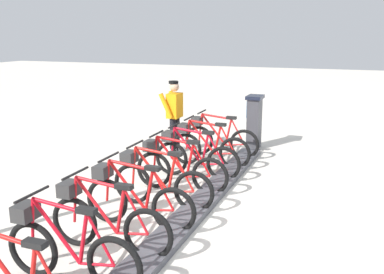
{
  "coord_description": "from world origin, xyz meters",
  "views": [
    {
      "loc": [
        -2.21,
        5.73,
        2.71
      ],
      "look_at": [
        0.5,
        -1.37,
        0.9
      ],
      "focal_mm": 40.83,
      "sensor_mm": 36.0,
      "label": 1
    }
  ],
  "objects_px": {
    "payment_kiosk": "(254,121)",
    "bike_docked_2": "(193,156)",
    "bike_docked_0": "(218,138)",
    "bike_docked_5": "(134,198)",
    "bike_docked_7": "(66,248)",
    "bike_docked_4": "(158,181)",
    "bike_docked_3": "(177,168)",
    "worker_near_rack": "(174,114)",
    "bike_docked_1": "(207,146)",
    "bike_docked_6": "(105,220)"
  },
  "relations": [
    {
      "from": "bike_docked_0",
      "to": "bike_docked_1",
      "type": "xyz_separation_m",
      "value": [
        0.0,
        0.79,
        0.0
      ]
    },
    {
      "from": "bike_docked_1",
      "to": "bike_docked_3",
      "type": "relative_size",
      "value": 1.0
    },
    {
      "from": "payment_kiosk",
      "to": "bike_docked_1",
      "type": "relative_size",
      "value": 0.74
    },
    {
      "from": "bike_docked_1",
      "to": "bike_docked_2",
      "type": "height_order",
      "value": "same"
    },
    {
      "from": "bike_docked_4",
      "to": "bike_docked_1",
      "type": "bearing_deg",
      "value": -90.0
    },
    {
      "from": "bike_docked_4",
      "to": "bike_docked_7",
      "type": "distance_m",
      "value": 2.36
    },
    {
      "from": "bike_docked_0",
      "to": "bike_docked_5",
      "type": "distance_m",
      "value": 3.93
    },
    {
      "from": "bike_docked_1",
      "to": "bike_docked_7",
      "type": "relative_size",
      "value": 1.0
    },
    {
      "from": "worker_near_rack",
      "to": "bike_docked_7",
      "type": "bearing_deg",
      "value": 101.0
    },
    {
      "from": "bike_docked_5",
      "to": "worker_near_rack",
      "type": "height_order",
      "value": "worker_near_rack"
    },
    {
      "from": "bike_docked_2",
      "to": "bike_docked_3",
      "type": "xyz_separation_m",
      "value": [
        0.0,
        0.79,
        0.0
      ]
    },
    {
      "from": "bike_docked_0",
      "to": "bike_docked_7",
      "type": "height_order",
      "value": "same"
    },
    {
      "from": "bike_docked_2",
      "to": "bike_docked_3",
      "type": "relative_size",
      "value": 1.0
    },
    {
      "from": "payment_kiosk",
      "to": "bike_docked_5",
      "type": "bearing_deg",
      "value": 83.43
    },
    {
      "from": "payment_kiosk",
      "to": "bike_docked_0",
      "type": "xyz_separation_m",
      "value": [
        0.57,
        1.04,
        -0.24
      ]
    },
    {
      "from": "bike_docked_4",
      "to": "bike_docked_5",
      "type": "height_order",
      "value": "same"
    },
    {
      "from": "bike_docked_4",
      "to": "bike_docked_7",
      "type": "relative_size",
      "value": 1.0
    },
    {
      "from": "bike_docked_2",
      "to": "bike_docked_4",
      "type": "relative_size",
      "value": 1.0
    },
    {
      "from": "bike_docked_5",
      "to": "bike_docked_2",
      "type": "bearing_deg",
      "value": -90.0
    },
    {
      "from": "bike_docked_5",
      "to": "bike_docked_6",
      "type": "height_order",
      "value": "same"
    },
    {
      "from": "bike_docked_4",
      "to": "bike_docked_6",
      "type": "height_order",
      "value": "same"
    },
    {
      "from": "payment_kiosk",
      "to": "bike_docked_0",
      "type": "height_order",
      "value": "payment_kiosk"
    },
    {
      "from": "bike_docked_5",
      "to": "bike_docked_7",
      "type": "xyz_separation_m",
      "value": [
        0.0,
        1.57,
        0.0
      ]
    },
    {
      "from": "bike_docked_0",
      "to": "bike_docked_4",
      "type": "distance_m",
      "value": 3.14
    },
    {
      "from": "bike_docked_3",
      "to": "worker_near_rack",
      "type": "bearing_deg",
      "value": -65.73
    },
    {
      "from": "bike_docked_5",
      "to": "bike_docked_7",
      "type": "relative_size",
      "value": 1.0
    },
    {
      "from": "bike_docked_0",
      "to": "bike_docked_4",
      "type": "xyz_separation_m",
      "value": [
        0.0,
        3.14,
        0.0
      ]
    },
    {
      "from": "bike_docked_4",
      "to": "bike_docked_6",
      "type": "xyz_separation_m",
      "value": [
        0.0,
        1.57,
        0.0
      ]
    },
    {
      "from": "payment_kiosk",
      "to": "bike_docked_2",
      "type": "height_order",
      "value": "payment_kiosk"
    },
    {
      "from": "bike_docked_4",
      "to": "bike_docked_6",
      "type": "bearing_deg",
      "value": 90.0
    },
    {
      "from": "bike_docked_0",
      "to": "worker_near_rack",
      "type": "xyz_separation_m",
      "value": [
        1.07,
        -0.02,
        0.48
      ]
    },
    {
      "from": "bike_docked_2",
      "to": "bike_docked_7",
      "type": "xyz_separation_m",
      "value": [
        0.0,
        3.93,
        0.0
      ]
    },
    {
      "from": "bike_docked_4",
      "to": "bike_docked_3",
      "type": "bearing_deg",
      "value": -90.0
    },
    {
      "from": "payment_kiosk",
      "to": "bike_docked_5",
      "type": "relative_size",
      "value": 0.74
    },
    {
      "from": "bike_docked_3",
      "to": "bike_docked_6",
      "type": "relative_size",
      "value": 1.0
    },
    {
      "from": "bike_docked_6",
      "to": "worker_near_rack",
      "type": "distance_m",
      "value": 4.88
    },
    {
      "from": "bike_docked_0",
      "to": "bike_docked_1",
      "type": "bearing_deg",
      "value": 90.0
    },
    {
      "from": "bike_docked_4",
      "to": "bike_docked_0",
      "type": "bearing_deg",
      "value": -90.0
    },
    {
      "from": "bike_docked_0",
      "to": "bike_docked_5",
      "type": "height_order",
      "value": "same"
    },
    {
      "from": "bike_docked_3",
      "to": "bike_docked_7",
      "type": "xyz_separation_m",
      "value": [
        0.0,
        3.14,
        0.0
      ]
    },
    {
      "from": "bike_docked_4",
      "to": "bike_docked_5",
      "type": "relative_size",
      "value": 1.0
    },
    {
      "from": "payment_kiosk",
      "to": "bike_docked_2",
      "type": "distance_m",
      "value": 2.68
    },
    {
      "from": "bike_docked_0",
      "to": "bike_docked_2",
      "type": "relative_size",
      "value": 1.0
    },
    {
      "from": "bike_docked_7",
      "to": "worker_near_rack",
      "type": "height_order",
      "value": "worker_near_rack"
    },
    {
      "from": "bike_docked_4",
      "to": "bike_docked_6",
      "type": "relative_size",
      "value": 1.0
    },
    {
      "from": "bike_docked_4",
      "to": "worker_near_rack",
      "type": "bearing_deg",
      "value": -71.27
    },
    {
      "from": "bike_docked_3",
      "to": "worker_near_rack",
      "type": "relative_size",
      "value": 1.04
    },
    {
      "from": "bike_docked_1",
      "to": "bike_docked_7",
      "type": "bearing_deg",
      "value": 90.0
    },
    {
      "from": "bike_docked_4",
      "to": "bike_docked_5",
      "type": "distance_m",
      "value": 0.79
    },
    {
      "from": "payment_kiosk",
      "to": "worker_near_rack",
      "type": "bearing_deg",
      "value": 31.66
    }
  ]
}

